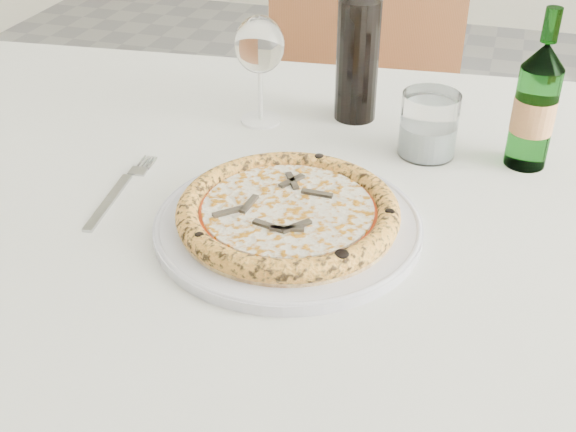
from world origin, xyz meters
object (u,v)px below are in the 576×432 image
object	(u,v)px
wine_glass	(260,48)
dining_table	(309,239)
tumbler	(428,129)
pizza	(288,212)
beer_bottle	(535,106)
wine_bottle	(358,48)
chair_far	(367,109)
plate	(288,224)

from	to	relation	value
wine_glass	dining_table	bearing A→B (deg)	-54.47
wine_glass	tumbler	distance (m)	0.28
pizza	beer_bottle	size ratio (longest dim) A/B	1.21
pizza	dining_table	bearing A→B (deg)	90.00
pizza	tumbler	size ratio (longest dim) A/B	2.93
tumbler	beer_bottle	distance (m)	0.15
pizza	wine_bottle	bearing A→B (deg)	88.70
dining_table	pizza	size ratio (longest dim) A/B	6.06
chair_far	pizza	size ratio (longest dim) A/B	3.41
plate	tumbler	distance (m)	0.29
chair_far	wine_glass	xyz separation A→B (m)	(-0.07, -0.58, 0.34)
chair_far	beer_bottle	bearing A→B (deg)	-60.50
dining_table	tumbler	world-z (taller)	tumbler
pizza	wine_glass	distance (m)	0.33
chair_far	wine_bottle	xyz separation A→B (m)	(0.07, -0.52, 0.34)
plate	wine_bottle	size ratio (longest dim) A/B	1.22
plate	wine_glass	world-z (taller)	wine_glass
wine_bottle	beer_bottle	bearing A→B (deg)	-17.15
plate	pizza	world-z (taller)	pizza
chair_far	plate	bearing A→B (deg)	-85.66
wine_glass	beer_bottle	world-z (taller)	beer_bottle
chair_far	wine_glass	distance (m)	0.67
dining_table	plate	xyz separation A→B (m)	(-0.00, -0.10, 0.09)
pizza	beer_bottle	bearing A→B (deg)	43.51
chair_far	plate	size ratio (longest dim) A/B	2.82
plate	pizza	size ratio (longest dim) A/B	1.21
wine_glass	plate	bearing A→B (deg)	-65.17
beer_bottle	wine_bottle	bearing A→B (deg)	162.85
plate	tumbler	size ratio (longest dim) A/B	3.54
plate	tumbler	xyz separation A→B (m)	(0.13, 0.25, 0.03)
wine_glass	chair_far	bearing A→B (deg)	83.44
pizza	tumbler	world-z (taller)	tumbler
pizza	wine_glass	world-z (taller)	wine_glass
pizza	wine_bottle	distance (m)	0.35
beer_bottle	wine_bottle	xyz separation A→B (m)	(-0.27, 0.08, 0.03)
plate	tumbler	bearing A→B (deg)	61.70
plate	beer_bottle	world-z (taller)	beer_bottle
wine_glass	pizza	bearing A→B (deg)	-65.17
plate	beer_bottle	size ratio (longest dim) A/B	1.46
dining_table	chair_far	distance (m)	0.78
wine_glass	beer_bottle	xyz separation A→B (m)	(0.41, -0.02, -0.03)
tumbler	wine_bottle	size ratio (longest dim) A/B	0.34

